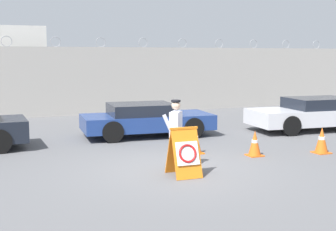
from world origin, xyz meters
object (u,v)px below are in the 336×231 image
(parked_car_far_side, at_px, (315,113))
(barricade_sign, at_px, (185,152))
(traffic_cone_near, at_px, (322,140))
(security_guard, at_px, (176,131))
(traffic_cone_far, at_px, (255,143))
(traffic_cone_mid, at_px, (195,140))
(parked_car_rear_sedan, at_px, (146,119))

(parked_car_far_side, bearing_deg, barricade_sign, 35.65)
(barricade_sign, distance_m, traffic_cone_near, 4.70)
(traffic_cone_near, bearing_deg, barricade_sign, -170.07)
(traffic_cone_near, relative_size, parked_car_far_side, 0.15)
(security_guard, distance_m, traffic_cone_far, 2.72)
(barricade_sign, distance_m, security_guard, 0.79)
(security_guard, height_order, traffic_cone_near, security_guard)
(traffic_cone_mid, distance_m, parked_car_far_side, 6.26)
(security_guard, relative_size, traffic_cone_near, 2.26)
(traffic_cone_near, bearing_deg, parked_car_rear_sedan, 128.50)
(parked_car_rear_sedan, bearing_deg, barricade_sign, -95.47)
(security_guard, bearing_deg, parked_car_far_side, 155.27)
(traffic_cone_near, xyz_separation_m, traffic_cone_far, (-1.95, 0.41, -0.02))
(barricade_sign, bearing_deg, traffic_cone_mid, 60.67)
(traffic_cone_far, bearing_deg, security_guard, -168.47)
(barricade_sign, height_order, traffic_cone_near, barricade_sign)
(barricade_sign, bearing_deg, traffic_cone_near, 11.84)
(barricade_sign, bearing_deg, parked_car_far_side, 32.24)
(traffic_cone_far, bearing_deg, parked_car_far_side, 33.48)
(traffic_cone_near, relative_size, traffic_cone_mid, 0.96)
(traffic_cone_near, xyz_separation_m, traffic_cone_mid, (-3.32, 1.34, 0.02))
(parked_car_rear_sedan, bearing_deg, traffic_cone_far, -62.93)
(security_guard, relative_size, parked_car_rear_sedan, 0.37)
(traffic_cone_near, height_order, parked_car_rear_sedan, parked_car_rear_sedan)
(security_guard, relative_size, traffic_cone_far, 2.39)
(traffic_cone_mid, distance_m, traffic_cone_far, 1.66)
(parked_car_rear_sedan, xyz_separation_m, parked_car_far_side, (6.21, -1.16, 0.03))
(traffic_cone_mid, xyz_separation_m, traffic_cone_far, (1.37, -0.93, -0.04))
(traffic_cone_near, height_order, traffic_cone_far, traffic_cone_near)
(traffic_cone_mid, bearing_deg, parked_car_rear_sedan, 95.45)
(security_guard, relative_size, parked_car_far_side, 0.34)
(barricade_sign, relative_size, parked_car_rear_sedan, 0.25)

